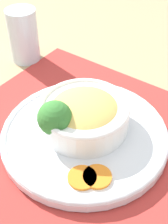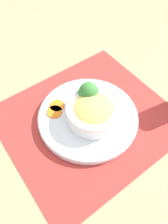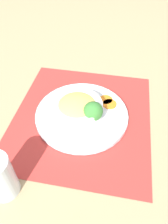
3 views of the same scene
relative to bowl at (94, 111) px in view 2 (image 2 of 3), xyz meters
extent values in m
plane|color=tan|center=(-0.01, 0.01, -0.05)|extent=(4.00, 4.00, 0.00)
cube|color=#B2332D|center=(-0.01, 0.01, -0.05)|extent=(0.53, 0.48, 0.00)
cylinder|color=silver|center=(-0.01, 0.01, -0.04)|extent=(0.31, 0.31, 0.02)
torus|color=silver|center=(-0.01, 0.01, -0.03)|extent=(0.31, 0.31, 0.01)
cylinder|color=white|center=(0.00, 0.00, -0.01)|extent=(0.16, 0.16, 0.05)
torus|color=white|center=(0.00, 0.00, 0.02)|extent=(0.16, 0.16, 0.01)
ellipsoid|color=#E0B75B|center=(0.00, 0.00, 0.00)|extent=(0.13, 0.13, 0.05)
cylinder|color=#84AD5B|center=(0.03, 0.05, -0.02)|extent=(0.03, 0.03, 0.03)
sphere|color=#387A33|center=(0.03, 0.05, 0.02)|extent=(0.06, 0.06, 0.06)
sphere|color=#387A33|center=(0.01, 0.06, 0.02)|extent=(0.03, 0.03, 0.03)
sphere|color=#387A33|center=(0.04, 0.05, 0.02)|extent=(0.02, 0.02, 0.02)
cylinder|color=orange|center=(-0.06, 0.10, -0.03)|extent=(0.05, 0.05, 0.01)
cylinder|color=orange|center=(-0.08, 0.09, -0.03)|extent=(0.05, 0.05, 0.01)
camera|label=1|loc=(-0.22, 0.35, 0.38)|focal=50.00mm
camera|label=2|loc=(-0.26, -0.27, 0.52)|focal=35.00mm
camera|label=3|loc=(0.48, 0.08, 0.49)|focal=35.00mm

